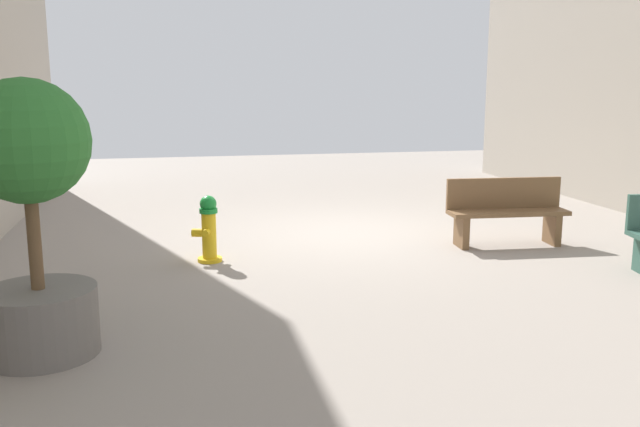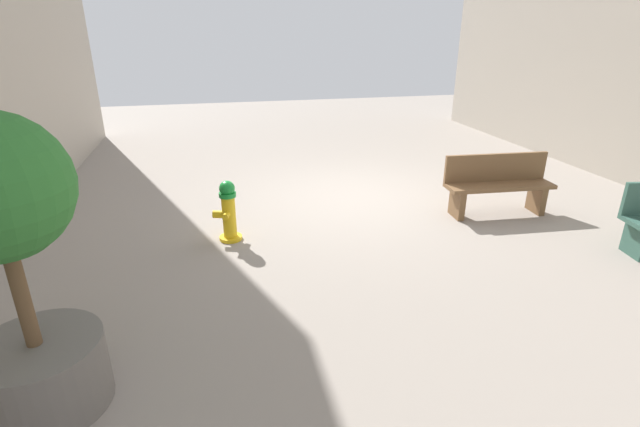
% 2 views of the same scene
% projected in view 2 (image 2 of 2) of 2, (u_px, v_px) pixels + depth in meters
% --- Properties ---
extents(ground_plane, '(23.40, 23.40, 0.00)m').
position_uv_depth(ground_plane, '(355.00, 198.00, 8.21)').
color(ground_plane, gray).
extents(fire_hydrant, '(0.39, 0.41, 0.87)m').
position_uv_depth(fire_hydrant, '(228.00, 211.00, 6.46)').
color(fire_hydrant, gold).
rests_on(fire_hydrant, ground_plane).
extents(bench_near, '(1.73, 0.56, 0.95)m').
position_uv_depth(bench_near, '(498.00, 183.00, 7.38)').
color(bench_near, brown).
rests_on(bench_near, ground_plane).
extents(planter_tree, '(1.03, 1.03, 2.34)m').
position_uv_depth(planter_tree, '(11.00, 257.00, 3.25)').
color(planter_tree, slate).
rests_on(planter_tree, ground_plane).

